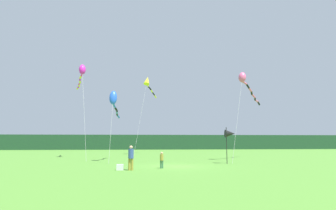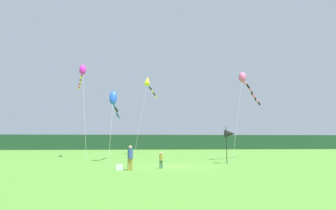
{
  "view_description": "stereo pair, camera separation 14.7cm",
  "coord_description": "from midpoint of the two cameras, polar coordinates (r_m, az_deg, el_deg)",
  "views": [
    {
      "loc": [
        -2.85,
        -22.86,
        2.02
      ],
      "look_at": [
        0.0,
        6.0,
        5.69
      ],
      "focal_mm": 30.31,
      "sensor_mm": 36.0,
      "label": 1
    },
    {
      "loc": [
        -2.7,
        -22.87,
        2.02
      ],
      "look_at": [
        0.0,
        6.0,
        5.69
      ],
      "focal_mm": 30.31,
      "sensor_mm": 36.0,
      "label": 2
    }
  ],
  "objects": [
    {
      "name": "banner_flag_pole",
      "position": [
        26.22,
        12.21,
        -5.7
      ],
      "size": [
        0.9,
        0.7,
        3.25
      ],
      "color": "black",
      "rests_on": "ground"
    },
    {
      "name": "kite_magenta",
      "position": [
        36.22,
        -17.06,
        6.31
      ],
      "size": [
        3.34,
        9.42,
        11.26
      ],
      "color": "#B2B2B2",
      "rests_on": "ground"
    },
    {
      "name": "person_adult",
      "position": [
        20.07,
        -7.69,
        -10.21
      ],
      "size": [
        0.37,
        0.37,
        1.69
      ],
      "color": "olive",
      "rests_on": "ground"
    },
    {
      "name": "ground_plane",
      "position": [
        23.12,
        1.31,
        -12.22
      ],
      "size": [
        120.0,
        120.0,
        0.0
      ],
      "primitive_type": "plane",
      "color": "#4C842D"
    },
    {
      "name": "distant_treeline",
      "position": [
        67.92,
        -3.32,
        -7.47
      ],
      "size": [
        108.0,
        3.33,
        3.42
      ],
      "primitive_type": "cube",
      "color": "#1E4228",
      "rests_on": "ground"
    },
    {
      "name": "person_child",
      "position": [
        21.3,
        -1.48,
        -10.84
      ],
      "size": [
        0.26,
        0.26,
        1.2
      ],
      "color": "#3F724C",
      "rests_on": "ground"
    },
    {
      "name": "kite_blue",
      "position": [
        29.25,
        -10.96,
        0.78
      ],
      "size": [
        0.77,
        7.13,
        7.06
      ],
      "color": "#B2B2B2",
      "rests_on": "ground"
    },
    {
      "name": "cooler_box",
      "position": [
        20.39,
        -9.84,
        -12.23
      ],
      "size": [
        0.47,
        0.35,
        0.4
      ],
      "primitive_type": "cube",
      "color": "silver",
      "rests_on": "ground"
    },
    {
      "name": "kite_rainbow",
      "position": [
        31.49,
        15.18,
        4.34
      ],
      "size": [
        6.57,
        8.59,
        9.23
      ],
      "color": "#B2B2B2",
      "rests_on": "ground"
    },
    {
      "name": "kite_yellow",
      "position": [
        42.73,
        -4.14,
        4.48
      ],
      "size": [
        3.47,
        9.99,
        11.65
      ],
      "color": "#B2B2B2",
      "rests_on": "ground"
    }
  ]
}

